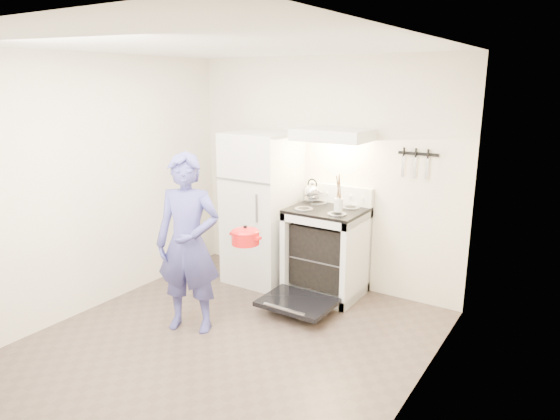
% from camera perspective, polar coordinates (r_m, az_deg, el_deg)
% --- Properties ---
extents(floor, '(3.60, 3.60, 0.00)m').
position_cam_1_polar(floor, '(4.53, -6.54, -15.17)').
color(floor, '#4F4138').
rests_on(floor, ground).
extents(back_wall, '(3.20, 0.02, 2.50)m').
position_cam_1_polar(back_wall, '(5.53, 4.93, 4.19)').
color(back_wall, beige).
rests_on(back_wall, ground).
extents(refrigerator, '(0.70, 0.70, 1.70)m').
position_cam_1_polar(refrigerator, '(5.62, -2.07, 0.23)').
color(refrigerator, silver).
rests_on(refrigerator, floor).
extents(stove_body, '(0.76, 0.65, 0.92)m').
position_cam_1_polar(stove_body, '(5.35, 5.30, -4.93)').
color(stove_body, silver).
rests_on(stove_body, floor).
extents(cooktop, '(0.76, 0.65, 0.03)m').
position_cam_1_polar(cooktop, '(5.21, 5.42, -0.00)').
color(cooktop, black).
rests_on(cooktop, stove_body).
extents(backsplash, '(0.76, 0.07, 0.20)m').
position_cam_1_polar(backsplash, '(5.44, 6.83, 1.81)').
color(backsplash, silver).
rests_on(backsplash, cooktop).
extents(oven_door, '(0.70, 0.54, 0.04)m').
position_cam_1_polar(oven_door, '(5.00, 1.99, -10.49)').
color(oven_door, black).
rests_on(oven_door, floor).
extents(oven_rack, '(0.60, 0.52, 0.01)m').
position_cam_1_polar(oven_rack, '(5.36, 5.29, -5.13)').
color(oven_rack, slate).
rests_on(oven_rack, stove_body).
extents(range_hood, '(0.76, 0.50, 0.12)m').
position_cam_1_polar(range_hood, '(5.14, 6.01, 8.56)').
color(range_hood, silver).
rests_on(range_hood, back_wall).
extents(knife_strip, '(0.40, 0.02, 0.03)m').
position_cam_1_polar(knife_strip, '(5.07, 15.52, 6.21)').
color(knife_strip, black).
rests_on(knife_strip, back_wall).
extents(pizza_stone, '(0.34, 0.34, 0.02)m').
position_cam_1_polar(pizza_stone, '(5.40, 5.48, -4.81)').
color(pizza_stone, olive).
rests_on(pizza_stone, oven_rack).
extents(tea_kettle, '(0.22, 0.18, 0.26)m').
position_cam_1_polar(tea_kettle, '(5.44, 3.71, 2.22)').
color(tea_kettle, '#B7B7BC').
rests_on(tea_kettle, cooktop).
extents(utensil_jar, '(0.10, 0.10, 0.13)m').
position_cam_1_polar(utensil_jar, '(4.99, 6.70, 0.60)').
color(utensil_jar, silver).
rests_on(utensil_jar, cooktop).
extents(person, '(0.70, 0.58, 1.64)m').
position_cam_1_polar(person, '(4.56, -10.43, -3.84)').
color(person, navy).
rests_on(person, floor).
extents(dutch_oven, '(0.33, 0.26, 0.22)m').
position_cam_1_polar(dutch_oven, '(4.63, -3.98, -3.20)').
color(dutch_oven, red).
rests_on(dutch_oven, person).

